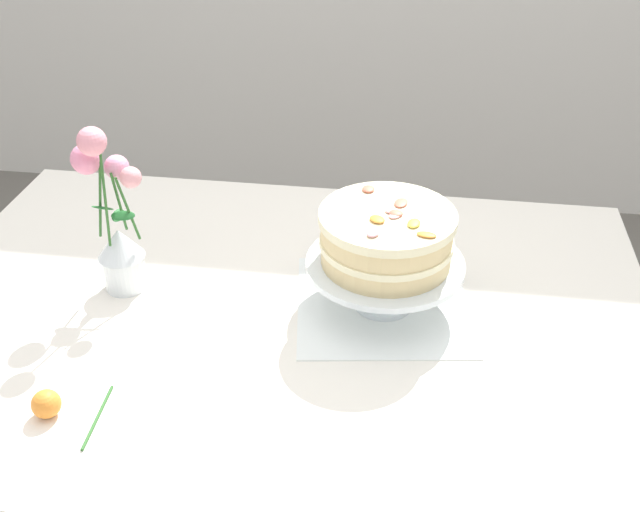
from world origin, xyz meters
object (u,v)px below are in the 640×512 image
cake_stand (385,269)px  flower_vase (115,225)px  dining_table (278,355)px  layer_cake (387,237)px  fallen_rose (48,404)px

cake_stand → flower_vase: bearing=-178.9°
dining_table → flower_vase: 0.39m
dining_table → cake_stand: bearing=19.2°
layer_cake → flower_vase: 0.50m
cake_stand → fallen_rose: (-0.49, -0.36, -0.06)m
dining_table → fallen_rose: bearing=-135.5°
layer_cake → flower_vase: flower_vase is taller
flower_vase → fallen_rose: 0.37m
dining_table → layer_cake: size_ratio=5.74×
dining_table → fallen_rose: 0.44m
dining_table → flower_vase: bearing=169.6°
dining_table → layer_cake: layer_cake is taller
dining_table → cake_stand: size_ratio=4.83×
cake_stand → flower_vase: (-0.50, -0.01, 0.06)m
flower_vase → fallen_rose: (0.01, -0.35, -0.12)m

